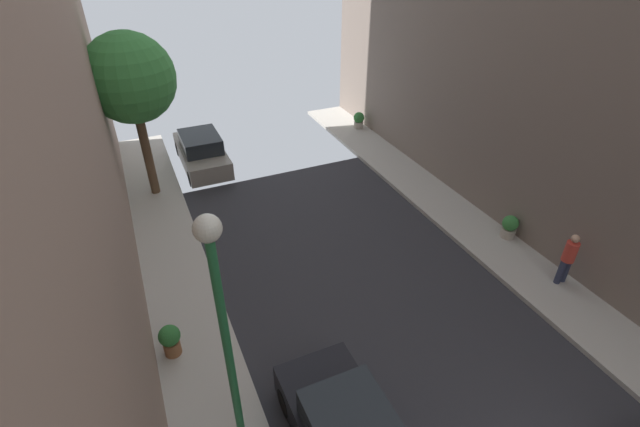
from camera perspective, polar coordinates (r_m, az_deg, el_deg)
The scene contains 7 objects.
parked_car_left_4 at distance 20.63m, azimuth -14.68°, elevation 7.51°, with size 1.78×4.20×1.57m.
pedestrian at distance 15.04m, azimuth 28.79°, elevation -4.88°, with size 0.40×0.36×1.72m.
street_tree_2 at distance 17.52m, azimuth -22.81°, elevation 15.33°, with size 3.13×3.13×6.11m.
potted_plant_1 at distance 12.16m, azimuth -18.34°, elevation -14.81°, with size 0.54×0.54×0.89m.
potted_plant_2 at distance 23.83m, azimuth 4.91°, elevation 11.68°, with size 0.55×0.55×0.83m.
potted_plant_3 at distance 16.63m, azimuth 22.77°, elevation -1.49°, with size 0.53×0.53×0.81m.
lamp_post at distance 7.84m, azimuth -12.27°, elevation -12.23°, with size 0.44×0.44×5.67m.
Camera 1 is at (-5.28, -0.56, 9.39)m, focal length 25.41 mm.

